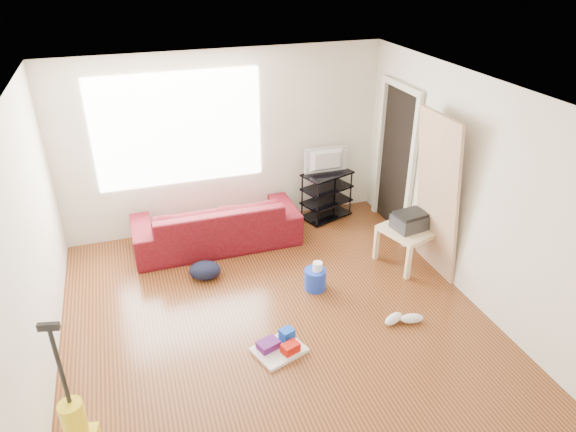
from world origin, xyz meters
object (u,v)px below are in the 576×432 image
object	(u,v)px
vacuum	(76,430)
bucket	(315,288)
tv_stand	(327,195)
backpack	(206,278)
sofa	(218,244)
side_table	(409,233)
cleaning_tray	(280,346)

from	to	relation	value
vacuum	bucket	bearing A→B (deg)	42.22
tv_stand	backpack	bearing A→B (deg)	-172.22
tv_stand	vacuum	world-z (taller)	vacuum
sofa	tv_stand	world-z (taller)	tv_stand
backpack	side_table	bearing A→B (deg)	3.14
bucket	backpack	world-z (taller)	bucket
tv_stand	bucket	xyz separation A→B (m)	(-0.81, -1.66, -0.37)
side_table	bucket	size ratio (longest dim) A/B	2.93
cleaning_tray	backpack	xyz separation A→B (m)	(-0.49, 1.52, -0.05)
side_table	cleaning_tray	world-z (taller)	side_table
side_table	vacuum	distance (m)	4.29
side_table	backpack	size ratio (longest dim) A/B	1.93
cleaning_tray	vacuum	xyz separation A→B (m)	(-1.90, -0.60, 0.19)
vacuum	side_table	bearing A→B (deg)	35.52
sofa	vacuum	bearing A→B (deg)	59.19
tv_stand	vacuum	xyz separation A→B (m)	(-3.43, -3.15, -0.13)
side_table	cleaning_tray	bearing A→B (deg)	-152.58
side_table	sofa	bearing A→B (deg)	151.60
sofa	bucket	bearing A→B (deg)	122.96
bucket	cleaning_tray	bearing A→B (deg)	-129.22
side_table	backpack	world-z (taller)	side_table
bucket	cleaning_tray	world-z (taller)	cleaning_tray
tv_stand	cleaning_tray	xyz separation A→B (m)	(-1.54, -2.54, -0.31)
side_table	bucket	world-z (taller)	side_table
bucket	vacuum	bearing A→B (deg)	-150.40
tv_stand	sofa	bearing A→B (deg)	169.84
cleaning_tray	vacuum	distance (m)	2.00
sofa	cleaning_tray	size ratio (longest dim) A/B	3.78
side_table	bucket	distance (m)	1.41
sofa	vacuum	world-z (taller)	vacuum
sofa	tv_stand	distance (m)	1.77
sofa	vacuum	distance (m)	3.36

